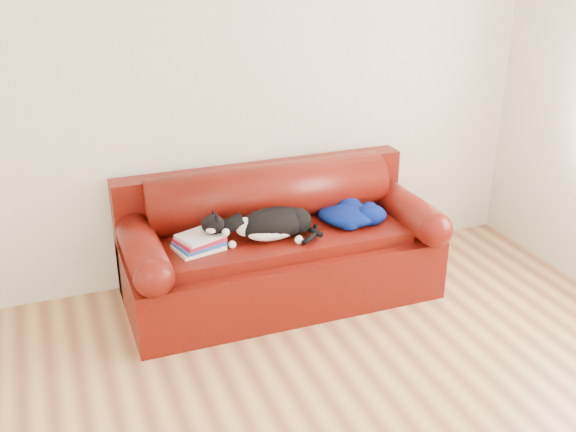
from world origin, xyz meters
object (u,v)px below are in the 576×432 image
at_px(book_stack, 199,242).
at_px(blanket, 351,214).
at_px(sofa_base, 281,265).
at_px(cat, 273,224).

xyz_separation_m(book_stack, blanket, (1.08, 0.03, 0.01)).
distance_m(sofa_base, book_stack, 0.66).
xyz_separation_m(sofa_base, book_stack, (-0.58, -0.08, 0.31)).
bearing_deg(book_stack, sofa_base, 8.06).
height_order(book_stack, cat, cat).
distance_m(book_stack, blanket, 1.08).
height_order(sofa_base, blanket, blanket).
xyz_separation_m(sofa_base, cat, (-0.09, -0.10, 0.36)).
bearing_deg(blanket, book_stack, -178.15).
relative_size(book_stack, cat, 0.48).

